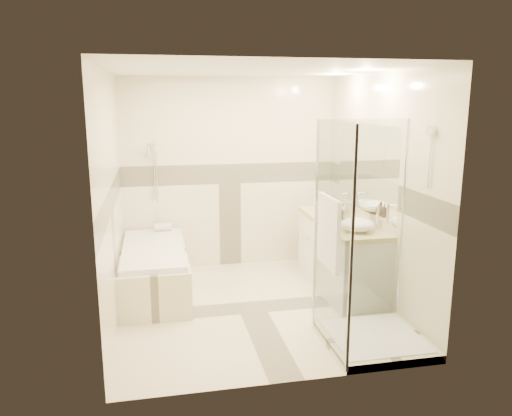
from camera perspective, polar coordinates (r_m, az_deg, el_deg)
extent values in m
cube|color=beige|center=(5.53, -0.51, -11.33)|extent=(2.80, 3.00, 0.01)
cube|color=silver|center=(5.08, -0.56, 15.60)|extent=(2.80, 3.00, 0.01)
cube|color=beige|center=(6.62, -3.03, 3.92)|extent=(2.80, 0.01, 2.50)
cube|color=beige|center=(3.73, 3.91, -2.70)|extent=(2.80, 0.01, 2.50)
cube|color=beige|center=(5.09, -16.26, 0.89)|extent=(0.01, 3.00, 2.50)
cube|color=beige|center=(5.60, 13.74, 2.04)|extent=(0.01, 3.00, 2.50)
cube|color=white|center=(5.83, 12.44, 4.49)|extent=(0.01, 1.60, 1.00)
cylinder|color=silver|center=(6.50, -11.55, 4.43)|extent=(0.02, 0.02, 0.70)
cube|color=beige|center=(5.96, -11.54, -7.19)|extent=(0.75, 1.70, 0.50)
cube|color=white|center=(5.87, -11.65, -4.62)|extent=(0.69, 1.60, 0.06)
ellipsoid|color=white|center=(5.89, -11.63, -5.08)|extent=(0.56, 1.40, 0.16)
cube|color=silver|center=(5.96, 9.65, -5.59)|extent=(0.55, 1.60, 0.80)
cylinder|color=silver|center=(5.46, 8.36, -5.57)|extent=(0.01, 0.24, 0.01)
cylinder|color=silver|center=(6.18, 5.86, -3.37)|extent=(0.01, 0.24, 0.01)
cube|color=tan|center=(5.84, 9.80, -1.62)|extent=(0.57, 1.62, 0.05)
cube|color=beige|center=(4.88, 13.38, -14.50)|extent=(0.90, 0.90, 0.08)
cube|color=white|center=(4.86, 13.41, -14.03)|extent=(0.80, 0.80, 0.01)
cube|color=white|center=(4.35, 8.71, -3.48)|extent=(0.01, 0.90, 2.00)
cube|color=white|center=(4.91, 11.80, -1.78)|extent=(0.90, 0.01, 2.00)
cylinder|color=silver|center=(3.95, 10.88, -5.20)|extent=(0.03, 0.03, 2.00)
cylinder|color=silver|center=(4.76, 6.79, -2.05)|extent=(0.03, 0.03, 2.00)
cylinder|color=silver|center=(5.11, 16.41, -1.48)|extent=(0.03, 0.03, 2.00)
cylinder|color=silver|center=(4.57, 19.30, 8.32)|extent=(0.03, 0.10, 0.10)
cylinder|color=silver|center=(4.26, 8.41, 1.16)|extent=(0.02, 0.60, 0.02)
cube|color=silver|center=(4.33, 8.29, -2.74)|extent=(0.04, 0.48, 0.62)
ellipsoid|color=white|center=(6.13, 8.50, 0.02)|extent=(0.37, 0.37, 0.15)
ellipsoid|color=white|center=(5.37, 11.53, -1.86)|extent=(0.36, 0.36, 0.14)
cylinder|color=silver|center=(6.20, 10.47, 0.61)|extent=(0.03, 0.03, 0.26)
cylinder|color=silver|center=(6.16, 10.11, 1.59)|extent=(0.09, 0.02, 0.02)
cylinder|color=silver|center=(5.45, 13.74, -1.04)|extent=(0.03, 0.03, 0.28)
cylinder|color=silver|center=(5.40, 13.33, 0.16)|extent=(0.10, 0.02, 0.02)
imported|color=black|center=(5.86, 9.48, -0.52)|extent=(0.08, 0.09, 0.16)
imported|color=black|center=(5.95, 9.14, -0.31)|extent=(0.15, 0.15, 0.16)
cube|color=silver|center=(6.42, 7.54, 0.26)|extent=(0.18, 0.25, 0.07)
cylinder|color=silver|center=(6.52, -10.59, -2.15)|extent=(0.21, 0.10, 0.10)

